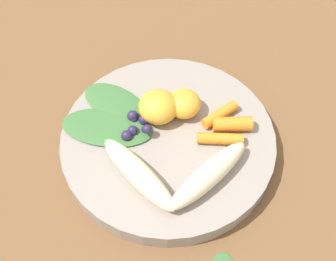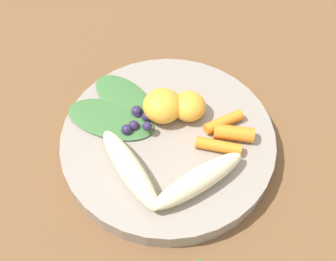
{
  "view_description": "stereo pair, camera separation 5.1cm",
  "coord_description": "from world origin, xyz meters",
  "px_view_note": "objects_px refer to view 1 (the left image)",
  "views": [
    {
      "loc": [
        0.27,
        -0.11,
        0.45
      ],
      "look_at": [
        0.0,
        0.0,
        0.04
      ],
      "focal_mm": 42.72,
      "sensor_mm": 36.0,
      "label": 1
    },
    {
      "loc": [
        0.29,
        -0.06,
        0.45
      ],
      "look_at": [
        0.0,
        0.0,
        0.04
      ],
      "focal_mm": 42.72,
      "sensor_mm": 36.0,
      "label": 2
    }
  ],
  "objects_px": {
    "banana_peeled_left": "(209,175)",
    "banana_peeled_right": "(138,174)",
    "bowl": "(168,141)",
    "orange_segment_near": "(156,107)"
  },
  "relations": [
    {
      "from": "bowl",
      "to": "banana_peeled_right",
      "type": "bearing_deg",
      "value": -50.25
    },
    {
      "from": "bowl",
      "to": "banana_peeled_left",
      "type": "height_order",
      "value": "banana_peeled_left"
    },
    {
      "from": "bowl",
      "to": "banana_peeled_right",
      "type": "relative_size",
      "value": 2.21
    },
    {
      "from": "bowl",
      "to": "orange_segment_near",
      "type": "xyz_separation_m",
      "value": [
        -0.03,
        -0.0,
        0.03
      ]
    },
    {
      "from": "orange_segment_near",
      "to": "banana_peeled_left",
      "type": "bearing_deg",
      "value": 10.72
    },
    {
      "from": "banana_peeled_left",
      "to": "orange_segment_near",
      "type": "distance_m",
      "value": 0.12
    },
    {
      "from": "banana_peeled_left",
      "to": "banana_peeled_right",
      "type": "xyz_separation_m",
      "value": [
        -0.03,
        -0.08,
        0.0
      ]
    },
    {
      "from": "bowl",
      "to": "banana_peeled_right",
      "type": "height_order",
      "value": "banana_peeled_right"
    },
    {
      "from": "orange_segment_near",
      "to": "banana_peeled_right",
      "type": "bearing_deg",
      "value": -33.86
    },
    {
      "from": "bowl",
      "to": "orange_segment_near",
      "type": "distance_m",
      "value": 0.05
    }
  ]
}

